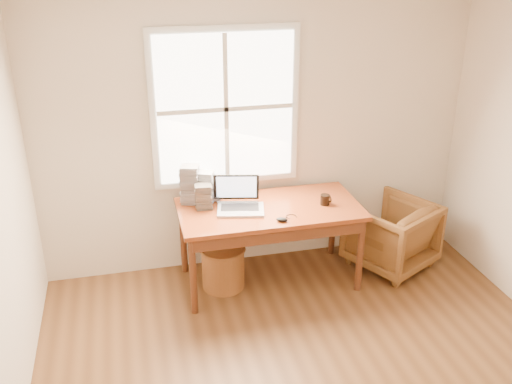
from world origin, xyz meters
TOP-DOWN VIEW (x-y plane):
  - room_shell at (-0.02, 0.16)m, footprint 4.04×4.54m
  - desk at (0.00, 1.80)m, footprint 1.60×0.80m
  - armchair at (1.20, 1.80)m, footprint 0.95×0.96m
  - wicker_stool at (-0.43, 1.80)m, footprint 0.47×0.47m
  - laptop at (-0.26, 1.78)m, footprint 0.53×0.55m
  - mouse at (0.03, 1.51)m, footprint 0.11×0.09m
  - coffee_mug at (0.49, 1.74)m, footprint 0.09×0.09m
  - cd_stack_a at (-0.53, 2.05)m, footprint 0.19×0.18m
  - cd_stack_b at (-0.56, 1.92)m, footprint 0.15×0.14m
  - cd_stack_c at (-0.66, 2.06)m, footprint 0.19×0.18m
  - cd_stack_d at (-0.45, 2.09)m, footprint 0.16×0.16m

SIDE VIEW (x-z plane):
  - wicker_stool at x=-0.43m, z-range 0.00..0.38m
  - armchair at x=1.20m, z-range 0.00..0.65m
  - desk at x=0.00m, z-range 0.71..0.75m
  - mouse at x=0.03m, z-range 0.75..0.78m
  - coffee_mug at x=0.49m, z-range 0.75..0.84m
  - cd_stack_d at x=-0.45m, z-range 0.75..0.92m
  - cd_stack_b at x=-0.56m, z-range 0.75..0.97m
  - cd_stack_a at x=-0.53m, z-range 0.75..1.04m
  - laptop at x=-0.26m, z-range 0.75..1.08m
  - cd_stack_c at x=-0.66m, z-range 0.75..1.10m
  - room_shell at x=-0.02m, z-range 0.00..2.64m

